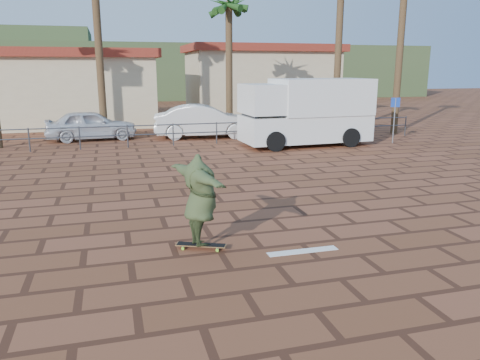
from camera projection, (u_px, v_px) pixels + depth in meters
name	position (u px, v px, depth m)	size (l,w,h in m)	color
ground	(250.00, 234.00, 9.89)	(120.00, 120.00, 0.00)	brown
paint_stripe	(303.00, 251.00, 8.94)	(1.40, 0.22, 0.01)	white
guardrail	(173.00, 131.00, 20.97)	(24.06, 0.06, 1.00)	#47494F
palm_center	(229.00, 9.00, 23.84)	(2.40, 2.40, 7.75)	brown
building_west	(52.00, 87.00, 28.40)	(12.60, 7.60, 4.50)	beige
building_east	(260.00, 80.00, 33.86)	(10.60, 6.60, 5.00)	beige
hill_front	(130.00, 72.00, 56.03)	(70.00, 18.00, 6.00)	#384C28
longboard	(201.00, 245.00, 9.04)	(0.98, 0.58, 0.10)	olive
skateboarder	(200.00, 200.00, 8.83)	(2.19, 0.60, 1.78)	#394726
campervan	(306.00, 111.00, 20.95)	(5.79, 2.70, 2.95)	silver
car_silver	(91.00, 125.00, 22.65)	(1.71, 4.26, 1.45)	silver
car_white	(204.00, 121.00, 23.39)	(1.74, 4.99, 1.64)	silver
street_sign	(395.00, 112.00, 21.51)	(0.42, 0.10, 2.09)	gray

